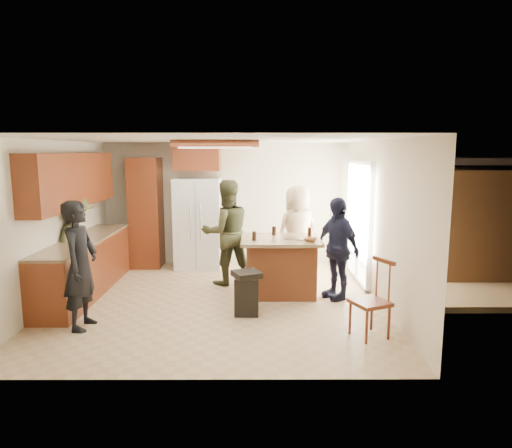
{
  "coord_description": "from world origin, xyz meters",
  "views": [
    {
      "loc": [
        0.58,
        -6.89,
        2.33
      ],
      "look_at": [
        0.61,
        0.47,
        1.15
      ],
      "focal_mm": 32.0,
      "sensor_mm": 36.0,
      "label": 1
    }
  ],
  "objects_px": {
    "person_front_left": "(80,265)",
    "trash_bin": "(247,292)",
    "person_behind_right": "(298,232)",
    "kitchen_island": "(280,266)",
    "spindle_chair": "(371,302)",
    "person_side_right": "(337,248)",
    "person_counter": "(76,244)",
    "refrigerator": "(198,223)",
    "person_behind_left": "(227,232)"
  },
  "relations": [
    {
      "from": "person_side_right",
      "to": "person_counter",
      "type": "bearing_deg",
      "value": -123.27
    },
    {
      "from": "person_front_left",
      "to": "person_counter",
      "type": "distance_m",
      "value": 1.63
    },
    {
      "from": "person_front_left",
      "to": "spindle_chair",
      "type": "height_order",
      "value": "person_front_left"
    },
    {
      "from": "refrigerator",
      "to": "kitchen_island",
      "type": "height_order",
      "value": "refrigerator"
    },
    {
      "from": "person_behind_left",
      "to": "trash_bin",
      "type": "distance_m",
      "value": 1.7
    },
    {
      "from": "person_front_left",
      "to": "person_side_right",
      "type": "distance_m",
      "value": 3.79
    },
    {
      "from": "person_behind_left",
      "to": "kitchen_island",
      "type": "height_order",
      "value": "person_behind_left"
    },
    {
      "from": "person_behind_left",
      "to": "kitchen_island",
      "type": "distance_m",
      "value": 1.18
    },
    {
      "from": "person_behind_left",
      "to": "refrigerator",
      "type": "height_order",
      "value": "person_behind_left"
    },
    {
      "from": "person_front_left",
      "to": "kitchen_island",
      "type": "bearing_deg",
      "value": -57.92
    },
    {
      "from": "person_front_left",
      "to": "trash_bin",
      "type": "bearing_deg",
      "value": -72.98
    },
    {
      "from": "person_behind_right",
      "to": "spindle_chair",
      "type": "bearing_deg",
      "value": 79.92
    },
    {
      "from": "person_side_right",
      "to": "kitchen_island",
      "type": "xyz_separation_m",
      "value": [
        -0.87,
        0.22,
        -0.34
      ]
    },
    {
      "from": "person_counter",
      "to": "kitchen_island",
      "type": "distance_m",
      "value": 3.36
    },
    {
      "from": "person_behind_left",
      "to": "person_counter",
      "type": "xyz_separation_m",
      "value": [
        -2.42,
        -0.55,
        -0.1
      ]
    },
    {
      "from": "person_behind_right",
      "to": "person_side_right",
      "type": "xyz_separation_m",
      "value": [
        0.51,
        -1.14,
        -0.05
      ]
    },
    {
      "from": "person_behind_left",
      "to": "person_counter",
      "type": "bearing_deg",
      "value": -7.32
    },
    {
      "from": "spindle_chair",
      "to": "person_behind_left",
      "type": "bearing_deg",
      "value": 129.69
    },
    {
      "from": "person_behind_left",
      "to": "spindle_chair",
      "type": "relative_size",
      "value": 1.85
    },
    {
      "from": "person_behind_right",
      "to": "kitchen_island",
      "type": "bearing_deg",
      "value": 44.02
    },
    {
      "from": "person_behind_left",
      "to": "person_counter",
      "type": "height_order",
      "value": "person_behind_left"
    },
    {
      "from": "person_front_left",
      "to": "person_side_right",
      "type": "relative_size",
      "value": 1.05
    },
    {
      "from": "person_counter",
      "to": "spindle_chair",
      "type": "relative_size",
      "value": 1.65
    },
    {
      "from": "person_behind_right",
      "to": "person_counter",
      "type": "bearing_deg",
      "value": -11.19
    },
    {
      "from": "person_front_left",
      "to": "kitchen_island",
      "type": "relative_size",
      "value": 1.33
    },
    {
      "from": "person_counter",
      "to": "person_side_right",
      "type": "bearing_deg",
      "value": -100.01
    },
    {
      "from": "refrigerator",
      "to": "trash_bin",
      "type": "bearing_deg",
      "value": -69.26
    },
    {
      "from": "person_behind_right",
      "to": "person_side_right",
      "type": "relative_size",
      "value": 1.06
    },
    {
      "from": "person_front_left",
      "to": "person_side_right",
      "type": "height_order",
      "value": "person_front_left"
    },
    {
      "from": "person_front_left",
      "to": "refrigerator",
      "type": "relative_size",
      "value": 0.95
    },
    {
      "from": "person_side_right",
      "to": "refrigerator",
      "type": "xyz_separation_m",
      "value": [
        -2.43,
        1.97,
        0.09
      ]
    },
    {
      "from": "person_front_left",
      "to": "person_behind_left",
      "type": "distance_m",
      "value": 2.72
    },
    {
      "from": "person_counter",
      "to": "trash_bin",
      "type": "height_order",
      "value": "person_counter"
    },
    {
      "from": "trash_bin",
      "to": "person_side_right",
      "type": "bearing_deg",
      "value": 27.07
    },
    {
      "from": "person_behind_right",
      "to": "trash_bin",
      "type": "relative_size",
      "value": 2.74
    },
    {
      "from": "trash_bin",
      "to": "refrigerator",
      "type": "bearing_deg",
      "value": 110.74
    },
    {
      "from": "person_counter",
      "to": "person_front_left",
      "type": "bearing_deg",
      "value": -163.44
    },
    {
      "from": "kitchen_island",
      "to": "trash_bin",
      "type": "xyz_separation_m",
      "value": [
        -0.54,
        -0.95,
        -0.16
      ]
    },
    {
      "from": "person_side_right",
      "to": "trash_bin",
      "type": "distance_m",
      "value": 1.66
    },
    {
      "from": "person_side_right",
      "to": "person_counter",
      "type": "height_order",
      "value": "person_counter"
    },
    {
      "from": "trash_bin",
      "to": "person_behind_right",
      "type": "bearing_deg",
      "value": 64.22
    },
    {
      "from": "person_counter",
      "to": "trash_bin",
      "type": "xyz_separation_m",
      "value": [
        2.8,
        -0.99,
        -0.5
      ]
    },
    {
      "from": "kitchen_island",
      "to": "spindle_chair",
      "type": "bearing_deg",
      "value": -59.33
    },
    {
      "from": "person_front_left",
      "to": "kitchen_island",
      "type": "xyz_separation_m",
      "value": [
        2.71,
        1.45,
        -0.38
      ]
    },
    {
      "from": "trash_bin",
      "to": "person_behind_left",
      "type": "bearing_deg",
      "value": 103.78
    },
    {
      "from": "spindle_chair",
      "to": "trash_bin",
      "type": "bearing_deg",
      "value": 152.66
    },
    {
      "from": "person_behind_right",
      "to": "kitchen_island",
      "type": "xyz_separation_m",
      "value": [
        -0.36,
        -0.92,
        -0.39
      ]
    },
    {
      "from": "person_behind_left",
      "to": "kitchen_island",
      "type": "bearing_deg",
      "value": 126.66
    },
    {
      "from": "spindle_chair",
      "to": "kitchen_island",
      "type": "bearing_deg",
      "value": 120.67
    },
    {
      "from": "person_behind_right",
      "to": "person_side_right",
      "type": "distance_m",
      "value": 1.25
    }
  ]
}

